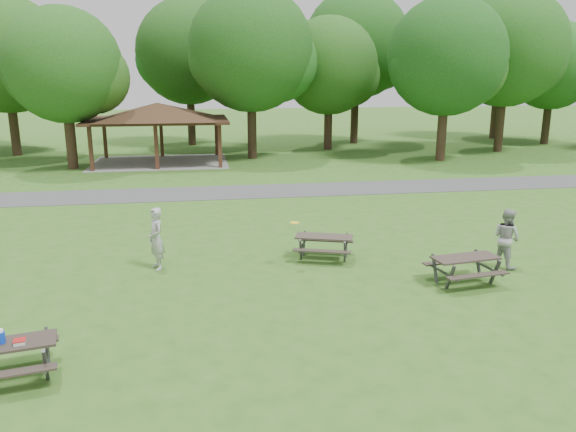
# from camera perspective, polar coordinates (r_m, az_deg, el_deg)

# --- Properties ---
(ground) EXTENTS (160.00, 160.00, 0.00)m
(ground) POSITION_cam_1_polar(r_m,az_deg,el_deg) (13.62, -1.47, -9.61)
(ground) COLOR #305F1B
(ground) RESTS_ON ground
(asphalt_path) EXTENTS (120.00, 3.20, 0.02)m
(asphalt_path) POSITION_cam_1_polar(r_m,az_deg,el_deg) (26.96, -5.53, 2.43)
(asphalt_path) COLOR #434345
(asphalt_path) RESTS_ON ground
(pavilion) EXTENTS (8.60, 7.01, 3.76)m
(pavilion) POSITION_cam_1_polar(r_m,az_deg,el_deg) (36.50, -13.11, 10.07)
(pavilion) COLOR #341F12
(pavilion) RESTS_ON ground
(tree_row_c) EXTENTS (8.19, 7.80, 10.67)m
(tree_row_c) POSITION_cam_1_polar(r_m,az_deg,el_deg) (43.15, -26.60, 14.19)
(tree_row_c) COLOR #312115
(tree_row_c) RESTS_ON ground
(tree_row_d) EXTENTS (6.93, 6.60, 9.27)m
(tree_row_d) POSITION_cam_1_polar(r_m,az_deg,el_deg) (35.61, -21.66, 13.72)
(tree_row_d) COLOR #312015
(tree_row_d) RESTS_ON ground
(tree_row_e) EXTENTS (8.40, 8.00, 11.02)m
(tree_row_e) POSITION_cam_1_polar(r_m,az_deg,el_deg) (37.57, -3.65, 16.19)
(tree_row_e) COLOR black
(tree_row_e) RESTS_ON ground
(tree_row_f) EXTENTS (7.35, 7.00, 9.55)m
(tree_row_f) POSITION_cam_1_polar(r_m,az_deg,el_deg) (42.01, 4.31, 14.69)
(tree_row_f) COLOR black
(tree_row_f) RESTS_ON ground
(tree_row_g) EXTENTS (7.77, 7.40, 10.25)m
(tree_row_g) POSITION_cam_1_polar(r_m,az_deg,el_deg) (37.81, 15.93, 14.99)
(tree_row_g) COLOR #322116
(tree_row_g) RESTS_ON ground
(tree_row_h) EXTENTS (8.61, 8.20, 11.37)m
(tree_row_h) POSITION_cam_1_polar(r_m,az_deg,el_deg) (43.70, 21.42, 15.32)
(tree_row_h) COLOR #301F15
(tree_row_h) RESTS_ON ground
(tree_row_i) EXTENTS (7.14, 6.80, 9.52)m
(tree_row_i) POSITION_cam_1_polar(r_m,az_deg,el_deg) (49.81, 25.34, 13.41)
(tree_row_i) COLOR black
(tree_row_i) RESTS_ON ground
(tree_deep_b) EXTENTS (8.40, 8.00, 11.13)m
(tree_deep_b) POSITION_cam_1_polar(r_m,az_deg,el_deg) (45.39, -9.93, 15.81)
(tree_deep_b) COLOR black
(tree_deep_b) RESTS_ON ground
(tree_deep_c) EXTENTS (8.82, 8.40, 11.90)m
(tree_deep_c) POSITION_cam_1_polar(r_m,az_deg,el_deg) (46.20, 7.09, 16.57)
(tree_deep_c) COLOR black
(tree_deep_c) RESTS_ON ground
(tree_deep_d) EXTENTS (8.40, 8.00, 11.27)m
(tree_deep_d) POSITION_cam_1_polar(r_m,az_deg,el_deg) (52.63, 20.80, 15.04)
(tree_deep_d) COLOR #301F15
(tree_deep_d) RESTS_ON ground
(picnic_table_middle) EXTENTS (2.07, 1.86, 0.75)m
(picnic_table_middle) POSITION_cam_1_polar(r_m,az_deg,el_deg) (17.14, 3.67, -2.58)
(picnic_table_middle) COLOR #332B25
(picnic_table_middle) RESTS_ON ground
(picnic_table_far) EXTENTS (1.96, 1.66, 0.77)m
(picnic_table_far) POSITION_cam_1_polar(r_m,az_deg,el_deg) (15.85, 17.56, -4.59)
(picnic_table_far) COLOR #312823
(picnic_table_far) RESTS_ON ground
(frisbee_in_flight) EXTENTS (0.36, 0.36, 0.02)m
(frisbee_in_flight) POSITION_cam_1_polar(r_m,az_deg,el_deg) (16.08, 0.68, -0.69)
(frisbee_in_flight) COLOR yellow
(frisbee_in_flight) RESTS_ON ground
(frisbee_thrower) EXTENTS (0.66, 0.78, 1.81)m
(frisbee_thrower) POSITION_cam_1_polar(r_m,az_deg,el_deg) (16.57, -13.25, -2.26)
(frisbee_thrower) COLOR #ACACAF
(frisbee_thrower) RESTS_ON ground
(frisbee_catcher) EXTENTS (0.90, 1.02, 1.74)m
(frisbee_catcher) POSITION_cam_1_polar(r_m,az_deg,el_deg) (17.51, 21.31, -2.09)
(frisbee_catcher) COLOR #A4A4A7
(frisbee_catcher) RESTS_ON ground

